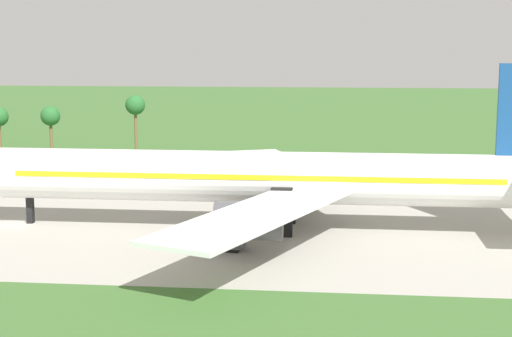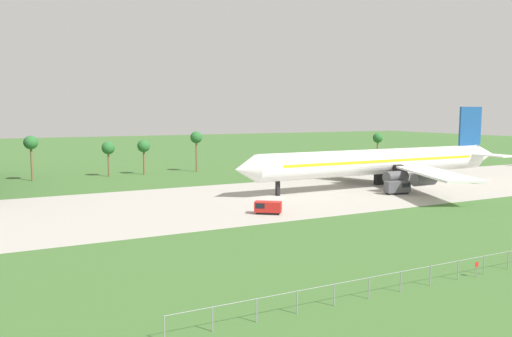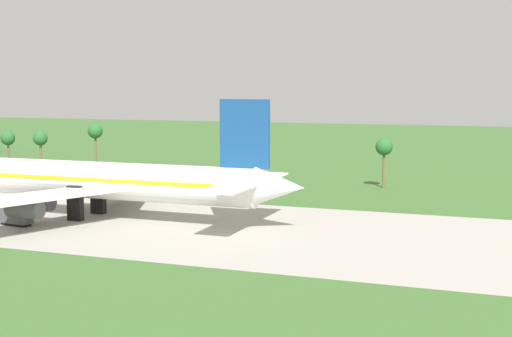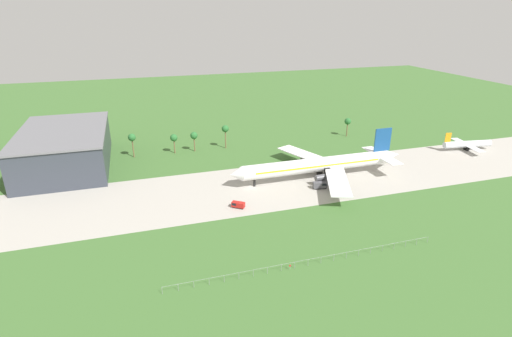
{
  "view_description": "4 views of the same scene",
  "coord_description": "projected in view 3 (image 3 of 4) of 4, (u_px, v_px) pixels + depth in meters",
  "views": [
    {
      "loc": [
        38.5,
        -87.97,
        21.49
      ],
      "look_at": [
        28.93,
        1.02,
        7.15
      ],
      "focal_mm": 55.0,
      "sensor_mm": 36.0,
      "label": 1
    },
    {
      "loc": [
        -50.34,
        -91.14,
        17.62
      ],
      "look_at": [
        -3.69,
        1.02,
        6.15
      ],
      "focal_mm": 35.0,
      "sensor_mm": 36.0,
      "label": 2
    },
    {
      "loc": [
        97.79,
        -96.79,
        21.23
      ],
      "look_at": [
        61.55,
        1.02,
        9.15
      ],
      "focal_mm": 50.0,
      "sensor_mm": 36.0,
      "label": 3
    },
    {
      "loc": [
        -41.72,
        -139.98,
        66.84
      ],
      "look_at": [
        3.47,
        5.0,
        6.0
      ],
      "focal_mm": 28.0,
      "sensor_mm": 36.0,
      "label": 4
    }
  ],
  "objects": [
    {
      "name": "palm_tree_row",
      "position": [
        83.0,
        137.0,
        173.65
      ],
      "size": [
        119.24,
        3.6,
        12.21
      ],
      "color": "brown",
      "rests_on": "ground_plane"
    },
    {
      "name": "fuel_truck",
      "position": [
        16.0,
        216.0,
        108.87
      ],
      "size": [
        5.8,
        2.83,
        2.85
      ],
      "color": "black",
      "rests_on": "ground_plane"
    },
    {
      "name": "jet_airliner",
      "position": [
        78.0,
        180.0,
        116.03
      ],
      "size": [
        77.51,
        61.06,
        19.32
      ],
      "color": "white",
      "rests_on": "ground_plane"
    }
  ]
}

